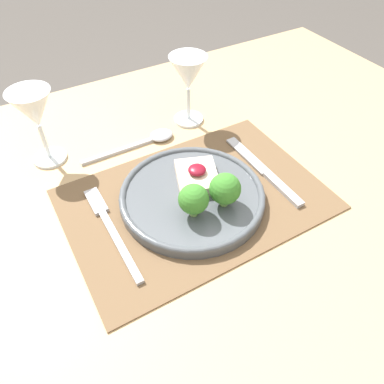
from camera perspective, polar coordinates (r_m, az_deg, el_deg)
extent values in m
plane|color=#4C4742|center=(1.31, 0.30, -24.14)|extent=(8.00, 8.00, 0.00)
cube|color=tan|center=(0.68, 0.53, -2.06)|extent=(1.39, 0.99, 0.03)
cylinder|color=tan|center=(1.47, 13.23, 7.69)|extent=(0.06, 0.06, 0.71)
cube|color=brown|center=(0.67, 0.54, -1.10)|extent=(0.45, 0.31, 0.00)
cylinder|color=#4C5156|center=(0.66, 0.00, -0.73)|extent=(0.26, 0.26, 0.02)
torus|color=#4C5156|center=(0.65, 0.00, -0.25)|extent=(0.26, 0.26, 0.01)
cube|color=beige|center=(0.67, 0.76, 2.35)|extent=(0.10, 0.10, 0.02)
ellipsoid|color=maroon|center=(0.66, 0.77, 3.40)|extent=(0.03, 0.03, 0.01)
cylinder|color=#84B256|center=(0.63, 4.90, -1.28)|extent=(0.01, 0.01, 0.02)
sphere|color=#387A28|center=(0.61, 5.06, 0.49)|extent=(0.05, 0.05, 0.05)
cylinder|color=#84B256|center=(0.61, 0.24, -2.80)|extent=(0.01, 0.01, 0.02)
sphere|color=#387A28|center=(0.60, 0.25, -1.09)|extent=(0.05, 0.05, 0.05)
cube|color=#B2B2B7|center=(0.61, -10.93, -7.93)|extent=(0.01, 0.16, 0.01)
cube|color=#B2B2B7|center=(0.68, -14.41, -1.37)|extent=(0.02, 0.06, 0.01)
cube|color=#B2B2B7|center=(0.70, 13.65, 0.51)|extent=(0.02, 0.10, 0.01)
cube|color=#B2B2B7|center=(0.76, 8.40, 5.59)|extent=(0.02, 0.12, 0.00)
cube|color=#B2B2B7|center=(0.78, -11.21, 6.12)|extent=(0.16, 0.01, 0.01)
ellipsoid|color=#B2B2B7|center=(0.80, -4.70, 8.64)|extent=(0.05, 0.04, 0.01)
cylinder|color=white|center=(0.86, -0.53, 11.06)|extent=(0.06, 0.06, 0.01)
cylinder|color=white|center=(0.84, -0.55, 13.28)|extent=(0.01, 0.01, 0.07)
cone|color=white|center=(0.80, -0.59, 17.66)|extent=(0.08, 0.08, 0.07)
cylinder|color=white|center=(0.80, -20.79, 4.91)|extent=(0.06, 0.06, 0.01)
cylinder|color=white|center=(0.78, -21.54, 7.13)|extent=(0.01, 0.01, 0.07)
cone|color=white|center=(0.74, -23.03, 11.52)|extent=(0.08, 0.08, 0.07)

